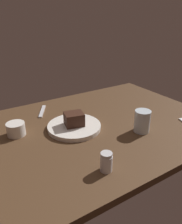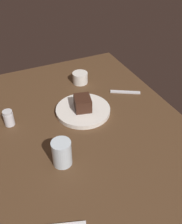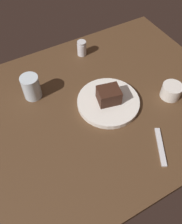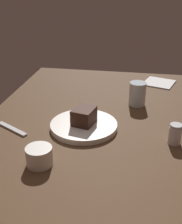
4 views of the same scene
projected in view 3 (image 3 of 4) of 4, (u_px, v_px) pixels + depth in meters
The scene contains 7 objects.
dining_table at pixel (85, 111), 94.52cm from camera, with size 120.00×84.00×3.00cm, color #4C331E.
dessert_plate at pixel (108, 102), 94.13cm from camera, with size 24.75×24.75×2.00cm, color white.
chocolate_cake_slice at pixel (109, 95), 91.00cm from camera, with size 7.12×8.45×5.99cm, color #381E14.
salt_shaker at pixel (82, 48), 110.48cm from camera, with size 4.29×4.29×7.12cm.
water_glass at pixel (31, 87), 93.45cm from camera, with size 7.14×7.14×10.15cm, color silver.
coffee_cup at pixel (171, 91), 95.17cm from camera, with size 8.03×8.03×5.76cm, color silver.
dessert_spoon at pixel (160, 146), 82.82cm from camera, with size 15.00×1.80×0.70cm, color silver.
Camera 3 is at (-25.83, -51.08, 76.76)cm, focal length 37.96 mm.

